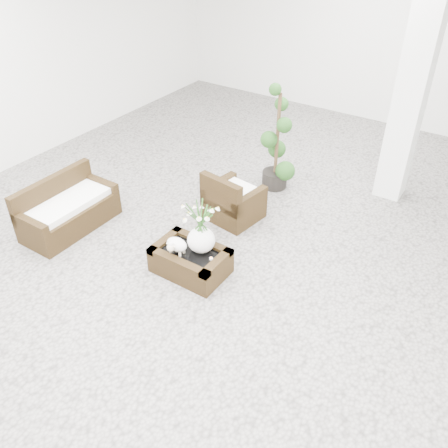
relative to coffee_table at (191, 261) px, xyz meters
The scene contains 9 objects.
ground 0.55m from the coffee_table, 60.16° to the left, with size 11.00×11.00×0.00m, color gray.
column 3.91m from the coffee_table, 65.83° to the left, with size 0.40×0.40×3.50m, color white.
coffee_table is the anchor object (origin of this frame).
sheep_figurine 0.30m from the coffee_table, 140.19° to the right, with size 0.28×0.23×0.21m, color white.
planter_narcissus 0.57m from the coffee_table, 45.00° to the left, with size 0.44×0.44×0.80m, color white, non-canonical shape.
tealight 0.35m from the coffee_table, ahead, with size 0.04×0.04×0.03m, color white.
armchair 1.35m from the coffee_table, 99.11° to the left, with size 0.70×0.67×0.75m, color #34230F.
loveseat 2.00m from the coffee_table, behind, with size 1.35×0.65×0.72m, color #34230F.
topiary 2.53m from the coffee_table, 93.48° to the left, with size 0.44×0.44×1.65m, color #1B3F14, non-canonical shape.
Camera 1 is at (2.63, -4.05, 3.96)m, focal length 38.43 mm.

